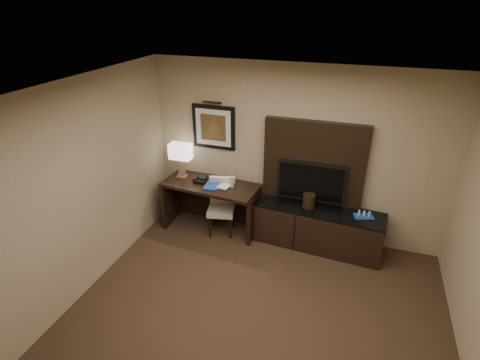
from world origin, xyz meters
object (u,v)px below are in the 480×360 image
at_px(table_lamp, 181,162).
at_px(water_bottle, 232,182).
at_px(minibar_tray, 364,214).
at_px(desk, 211,206).
at_px(ice_bucket, 309,201).
at_px(desk_chair, 221,209).
at_px(desk_phone, 201,179).
at_px(credenza, 318,228).
at_px(tv, 311,182).

relative_size(table_lamp, water_bottle, 2.92).
bearing_deg(minibar_tray, desk, -179.19).
xyz_separation_m(ice_bucket, minibar_tray, (0.80, -0.04, -0.06)).
bearing_deg(water_bottle, desk_chair, -148.22).
height_order(desk_phone, water_bottle, water_bottle).
distance_m(desk_chair, minibar_tray, 2.17).
distance_m(credenza, water_bottle, 1.49).
relative_size(desk, desk_chair, 1.78).
xyz_separation_m(credenza, minibar_tray, (0.62, -0.02, 0.38)).
height_order(tv, desk_chair, tv).
bearing_deg(desk, table_lamp, 173.70).
relative_size(table_lamp, desk_phone, 2.72).
height_order(credenza, desk_phone, desk_phone).
relative_size(credenza, desk_phone, 9.95).
xyz_separation_m(desk, water_bottle, (0.36, 0.02, 0.50)).
bearing_deg(table_lamp, desk_chair, -13.78).
xyz_separation_m(desk_chair, water_bottle, (0.15, 0.09, 0.48)).
height_order(desk_chair, desk_phone, desk_phone).
height_order(desk_chair, table_lamp, table_lamp).
relative_size(tv, minibar_tray, 3.75).
distance_m(desk, tv, 1.68).
distance_m(tv, desk_phone, 1.74).
distance_m(desk_phone, water_bottle, 0.54).
bearing_deg(table_lamp, desk_phone, -14.22).
height_order(desk, minibar_tray, desk).
bearing_deg(minibar_tray, credenza, 178.47).
distance_m(desk, water_bottle, 0.62).
height_order(water_bottle, minibar_tray, water_bottle).
height_order(table_lamp, minibar_tray, table_lamp).
bearing_deg(ice_bucket, water_bottle, -177.44).
relative_size(credenza, water_bottle, 10.69).
bearing_deg(minibar_tray, table_lamp, 178.52).
distance_m(desk, table_lamp, 0.87).
bearing_deg(desk_phone, desk, -2.73).
height_order(tv, minibar_tray, tv).
height_order(desk_chair, minibar_tray, desk_chair).
xyz_separation_m(credenza, table_lamp, (-2.28, 0.06, 0.75)).
bearing_deg(water_bottle, desk_phone, -179.58).
height_order(ice_bucket, minibar_tray, ice_bucket).
bearing_deg(credenza, table_lamp, -177.55).
bearing_deg(desk_phone, table_lamp, 167.73).
height_order(tv, ice_bucket, tv).
relative_size(desk_chair, ice_bucket, 4.11).
xyz_separation_m(desk, minibar_tray, (2.36, 0.03, 0.29)).
relative_size(desk_phone, minibar_tray, 0.71).
bearing_deg(credenza, ice_bucket, 176.78).
bearing_deg(minibar_tray, ice_bucket, 177.25).
xyz_separation_m(credenza, tv, (-0.18, 0.14, 0.69)).
distance_m(tv, desk_chair, 1.49).
relative_size(desk, credenza, 0.80).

